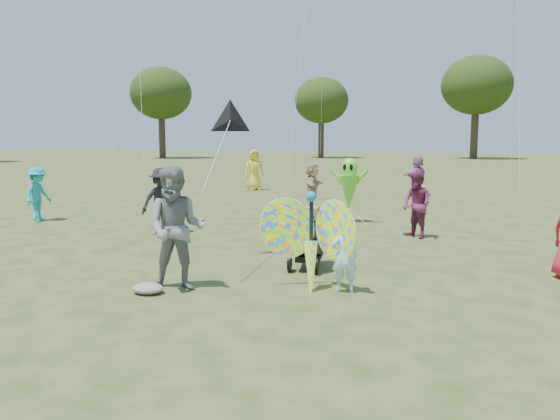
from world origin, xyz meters
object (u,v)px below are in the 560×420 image
object	(u,v)px
crowd_d	(312,186)
alien_kite	(349,187)
crowd_e	(417,205)
crowd_i	(38,194)
adult_man	(176,229)
crowd_j	(417,176)
jogging_stroller	(310,234)
child_girl	(345,257)
butterfly_kite	(311,241)
crowd_g	(254,170)
crowd_b	(162,201)

from	to	relation	value
crowd_d	alien_kite	bearing A→B (deg)	-146.83
crowd_e	crowd_i	world-z (taller)	crowd_e
adult_man	crowd_j	distance (m)	15.02
crowd_e	crowd_j	world-z (taller)	crowd_j
jogging_stroller	crowd_i	bearing A→B (deg)	152.31
child_girl	crowd_e	distance (m)	4.89
crowd_i	butterfly_kite	distance (m)	9.86
crowd_i	crowd_j	size ratio (longest dim) A/B	0.94
crowd_i	crowd_d	bearing A→B (deg)	-59.68
child_girl	alien_kite	distance (m)	6.79
adult_man	crowd_i	world-z (taller)	adult_man
child_girl	crowd_j	xyz separation A→B (m)	(-0.51, 14.15, 0.25)
crowd_i	butterfly_kite	world-z (taller)	butterfly_kite
crowd_e	crowd_g	size ratio (longest dim) A/B	0.87
crowd_g	butterfly_kite	size ratio (longest dim) A/B	1.01
jogging_stroller	crowd_g	bearing A→B (deg)	106.26
crowd_b	jogging_stroller	xyz separation A→B (m)	(4.36, -2.12, -0.17)
crowd_d	alien_kite	size ratio (longest dim) A/B	0.85
crowd_i	alien_kite	world-z (taller)	alien_kite
crowd_g	adult_man	bearing A→B (deg)	-107.60
crowd_i	alien_kite	xyz separation A→B (m)	(8.07, 2.70, 0.23)
adult_man	jogging_stroller	size ratio (longest dim) A/B	1.70
adult_man	crowd_b	xyz separation A→B (m)	(-2.88, 4.13, -0.15)
child_girl	jogging_stroller	bearing A→B (deg)	-70.57
child_girl	butterfly_kite	distance (m)	0.56
crowd_b	crowd_i	size ratio (longest dim) A/B	1.06
crowd_e	crowd_j	size ratio (longest dim) A/B	0.97
adult_man	crowd_d	xyz separation A→B (m)	(-0.81, 9.63, -0.19)
jogging_stroller	butterfly_kite	xyz separation A→B (m)	(0.41, -1.29, 0.12)
butterfly_kite	child_girl	bearing A→B (deg)	3.02
butterfly_kite	alien_kite	bearing A→B (deg)	98.28
crowd_b	crowd_e	xyz separation A→B (m)	(5.78, 1.49, -0.02)
crowd_e	alien_kite	xyz separation A→B (m)	(-1.98, 1.75, 0.21)
butterfly_kite	crowd_j	bearing A→B (deg)	89.96
crowd_e	butterfly_kite	bearing A→B (deg)	-59.12
child_girl	crowd_j	bearing A→B (deg)	-104.82
crowd_b	crowd_d	distance (m)	5.88
alien_kite	crowd_e	bearing A→B (deg)	-41.59
crowd_j	crowd_d	bearing A→B (deg)	-2.45
adult_man	crowd_b	size ratio (longest dim) A/B	1.19
crowd_i	butterfly_kite	size ratio (longest dim) A/B	0.85
crowd_b	alien_kite	distance (m)	5.00
child_girl	crowd_e	size ratio (longest dim) A/B	0.70
adult_man	alien_kite	world-z (taller)	adult_man
crowd_j	jogging_stroller	world-z (taller)	crowd_j
child_girl	crowd_g	distance (m)	15.95
crowd_d	crowd_i	xyz separation A→B (m)	(-6.35, -4.96, -0.00)
crowd_b	alien_kite	size ratio (longest dim) A/B	0.90
crowd_d	crowd_j	distance (m)	5.92
crowd_d	jogging_stroller	distance (m)	7.95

